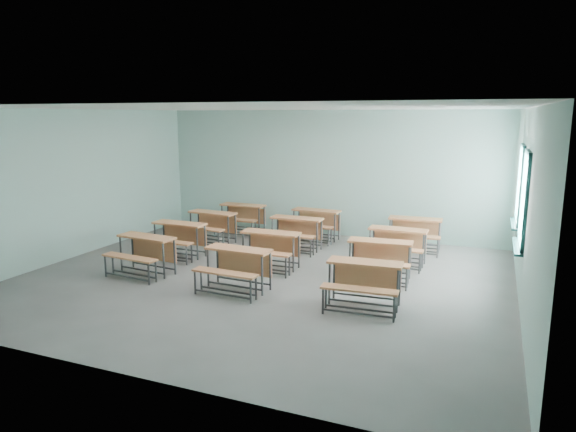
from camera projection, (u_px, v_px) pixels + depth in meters
name	position (u px, v px, depth m)	size (l,w,h in m)	color
room	(267.00, 196.00, 9.52)	(9.04, 8.04, 3.24)	slate
desk_unit_r0c0	(143.00, 249.00, 9.99)	(1.27, 0.92, 0.75)	#BC7043
desk_unit_r0c1	(236.00, 263.00, 9.06)	(1.23, 0.85, 0.75)	#BC7043
desk_unit_r0c2	(364.00, 278.00, 8.24)	(1.25, 0.88, 0.75)	#BC7043
desk_unit_r1c0	(177.00, 235.00, 11.22)	(1.21, 0.82, 0.75)	#BC7043
desk_unit_r1c1	(269.00, 245.00, 10.34)	(1.22, 0.83, 0.75)	#BC7043
desk_unit_r1c2	(379.00, 255.00, 9.61)	(1.26, 0.90, 0.75)	#BC7043
desk_unit_r2c0	(210.00, 222.00, 12.47)	(1.26, 0.89, 0.75)	#BC7043
desk_unit_r2c1	(295.00, 229.00, 11.79)	(1.20, 0.80, 0.75)	#BC7043
desk_unit_r2c2	(397.00, 241.00, 10.63)	(1.21, 0.82, 0.75)	#BC7043
desk_unit_r3c0	(241.00, 214.00, 13.52)	(1.21, 0.82, 0.75)	#BC7043
desk_unit_r3c1	(315.00, 220.00, 12.76)	(1.24, 0.87, 0.75)	#BC7043
desk_unit_r3c2	(414.00, 229.00, 11.73)	(1.24, 0.87, 0.75)	#BC7043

